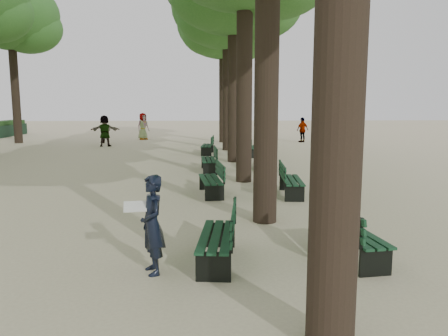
{
  "coord_description": "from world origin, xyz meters",
  "views": [
    {
      "loc": [
        0.15,
        -6.33,
        2.58
      ],
      "look_at": [
        0.6,
        3.0,
        1.2
      ],
      "focal_mm": 35.0,
      "sensor_mm": 36.0,
      "label": 1
    }
  ],
  "objects": [
    {
      "name": "ground",
      "position": [
        0.0,
        0.0,
        0.0
      ],
      "size": [
        120.0,
        120.0,
        0.0
      ],
      "primitive_type": "plane",
      "color": "beige",
      "rests_on": "ground"
    },
    {
      "name": "tree_central_4",
      "position": [
        1.5,
        18.0,
        7.65
      ],
      "size": [
        6.0,
        6.0,
        9.95
      ],
      "color": "#33261C",
      "rests_on": "ground"
    },
    {
      "name": "tree_central_5",
      "position": [
        1.5,
        23.0,
        7.65
      ],
      "size": [
        6.0,
        6.0,
        9.95
      ],
      "color": "#33261C",
      "rests_on": "ground"
    },
    {
      "name": "tree_far_5",
      "position": [
        -12.0,
        23.0,
        8.14
      ],
      "size": [
        6.0,
        6.0,
        10.45
      ],
      "color": "#33261C",
      "rests_on": "ground"
    },
    {
      "name": "bench_left_0",
      "position": [
        0.37,
        0.52,
        0.27
      ],
      "size": [
        0.76,
        1.85,
        0.92
      ],
      "color": "black",
      "rests_on": "ground"
    },
    {
      "name": "bench_left_1",
      "position": [
        0.37,
        5.89,
        0.27
      ],
      "size": [
        0.75,
        1.85,
        0.92
      ],
      "color": "black",
      "rests_on": "ground"
    },
    {
      "name": "bench_left_2",
      "position": [
        0.37,
        10.31,
        0.27
      ],
      "size": [
        0.64,
        1.82,
        0.92
      ],
      "color": "black",
      "rests_on": "ground"
    },
    {
      "name": "bench_left_3",
      "position": [
        0.37,
        15.98,
        0.27
      ],
      "size": [
        0.73,
        1.84,
        0.92
      ],
      "color": "black",
      "rests_on": "ground"
    },
    {
      "name": "bench_right_0",
      "position": [
        2.63,
        0.61,
        0.27
      ],
      "size": [
        0.8,
        1.86,
        0.92
      ],
      "color": "black",
      "rests_on": "ground"
    },
    {
      "name": "bench_right_1",
      "position": [
        2.63,
        5.66,
        0.27
      ],
      "size": [
        0.72,
        1.84,
        0.92
      ],
      "color": "black",
      "rests_on": "ground"
    },
    {
      "name": "bench_right_2",
      "position": [
        2.63,
        10.65,
        0.27
      ],
      "size": [
        0.57,
        1.8,
        0.92
      ],
      "color": "black",
      "rests_on": "ground"
    },
    {
      "name": "bench_right_3",
      "position": [
        2.63,
        15.01,
        0.27
      ],
      "size": [
        0.71,
        1.84,
        0.92
      ],
      "color": "black",
      "rests_on": "ground"
    },
    {
      "name": "man_with_map",
      "position": [
        -0.63,
        0.13,
        0.76
      ],
      "size": [
        0.69,
        0.68,
        1.53
      ],
      "color": "black",
      "rests_on": "ground"
    },
    {
      "name": "pedestrian_e",
      "position": [
        -5.79,
        20.43,
        0.94
      ],
      "size": [
        1.77,
        0.51,
        1.89
      ],
      "primitive_type": "imported",
      "rotation": [
        0.0,
        0.0,
        3.22
      ],
      "color": "#262628",
      "rests_on": "ground"
    },
    {
      "name": "pedestrian_a",
      "position": [
        -6.16,
        22.28,
        0.83
      ],
      "size": [
        0.87,
        0.64,
        1.66
      ],
      "primitive_type": "imported",
      "rotation": [
        0.0,
        0.0,
        5.86
      ],
      "color": "#262628",
      "rests_on": "ground"
    },
    {
      "name": "pedestrian_c",
      "position": [
        6.81,
        22.61,
        0.83
      ],
      "size": [
        1.01,
        0.79,
        1.66
      ],
      "primitive_type": "imported",
      "rotation": [
        0.0,
        0.0,
        3.68
      ],
      "color": "#262628",
      "rests_on": "ground"
    },
    {
      "name": "pedestrian_d",
      "position": [
        -4.16,
        25.39,
        0.95
      ],
      "size": [
        0.93,
        0.93,
        1.91
      ],
      "primitive_type": "imported",
      "rotation": [
        0.0,
        0.0,
        0.78
      ],
      "color": "#262628",
      "rests_on": "ground"
    }
  ]
}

